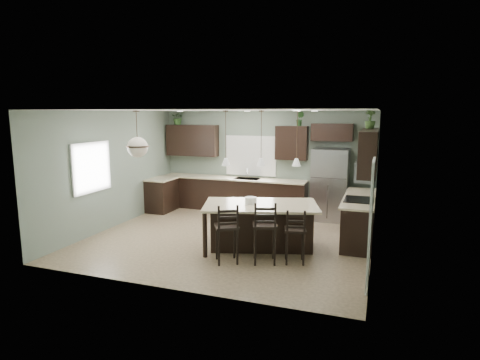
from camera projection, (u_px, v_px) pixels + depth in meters
name	position (u px, v px, depth m)	size (l,w,h in m)	color
ground	(230.00, 238.00, 8.90)	(6.00, 6.00, 0.00)	#9E8466
pantry_door	(370.00, 224.00, 6.31)	(0.04, 0.82, 2.04)	white
window_back	(251.00, 156.00, 11.32)	(1.35, 0.02, 1.00)	white
window_left	(91.00, 167.00, 8.88)	(0.02, 1.10, 1.00)	white
left_return_cabs	(162.00, 195.00, 11.30)	(0.60, 0.90, 0.90)	black
left_return_countertop	(162.00, 179.00, 11.21)	(0.66, 0.96, 0.04)	beige
back_lower_cabs	(233.00, 195.00, 11.38)	(4.20, 0.60, 0.90)	black
back_countertop	(232.00, 178.00, 11.29)	(4.20, 0.66, 0.04)	beige
sink_inset	(247.00, 179.00, 11.14)	(0.70, 0.45, 0.01)	gray
faucet	(247.00, 174.00, 11.09)	(0.02, 0.02, 0.28)	silver
back_upper_left	(192.00, 140.00, 11.68)	(1.55, 0.34, 0.90)	black
back_upper_right	(292.00, 143.00, 10.71)	(0.85, 0.34, 0.90)	black
fridge_header	(332.00, 132.00, 10.32)	(1.05, 0.34, 0.45)	black
right_lower_cabs	(359.00, 219.00, 8.75)	(0.60, 2.35, 0.90)	black
right_countertop	(359.00, 198.00, 8.68)	(0.66, 2.35, 0.04)	beige
cooktop	(359.00, 200.00, 8.42)	(0.58, 0.75, 0.02)	black
wall_oven_front	(344.00, 221.00, 8.60)	(0.01, 0.72, 0.60)	gray
right_upper_cabs	(369.00, 151.00, 8.46)	(0.34, 2.35, 0.90)	black
microwave	(365.00, 171.00, 8.29)	(0.40, 0.75, 0.40)	gray
refrigerator	(330.00, 185.00, 10.29)	(0.90, 0.74, 1.85)	#9B99A2
kitchen_island	(260.00, 226.00, 8.18)	(2.27, 1.29, 0.92)	black
serving_dish	(251.00, 201.00, 8.10)	(0.24, 0.24, 0.14)	silver
bar_stool_left	(227.00, 233.00, 7.37)	(0.42, 0.42, 1.13)	black
bar_stool_center	(265.00, 232.00, 7.36)	(0.43, 0.43, 1.17)	black
bar_stool_right	(295.00, 236.00, 7.36)	(0.38, 0.38, 1.04)	black
pendant_left	(226.00, 138.00, 7.91)	(0.17, 0.17, 1.10)	white
pendant_center	(261.00, 138.00, 7.88)	(0.17, 0.17, 1.10)	silver
pendant_right	(297.00, 139.00, 7.85)	(0.17, 0.17, 1.10)	white
chandelier	(137.00, 134.00, 8.15)	(0.46, 0.46, 0.96)	beige
plant_back_left	(178.00, 117.00, 11.69)	(0.39, 0.33, 0.43)	#2A4C21
plant_back_right	(300.00, 119.00, 10.51)	(0.21, 0.17, 0.38)	#264D21
plant_right_wall	(370.00, 119.00, 8.87)	(0.23, 0.23, 0.42)	#365726
room_shell	(229.00, 162.00, 8.62)	(6.00, 6.00, 6.00)	slate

